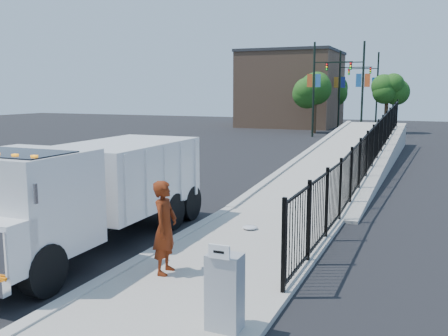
% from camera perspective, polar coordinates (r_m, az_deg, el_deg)
% --- Properties ---
extents(ground, '(120.00, 120.00, 0.00)m').
position_cam_1_polar(ground, '(12.96, -6.11, -8.87)').
color(ground, black).
rests_on(ground, ground).
extents(sidewalk, '(3.55, 12.00, 0.12)m').
position_cam_1_polar(sidewalk, '(10.43, -2.08, -12.94)').
color(sidewalk, '#9E998E').
rests_on(sidewalk, ground).
extents(curb, '(0.30, 12.00, 0.16)m').
position_cam_1_polar(curb, '(11.32, -11.12, -11.21)').
color(curb, '#ADAAA3').
rests_on(curb, ground).
extents(ramp, '(3.95, 24.06, 3.19)m').
position_cam_1_polar(ramp, '(27.34, 14.48, 0.27)').
color(ramp, '#9E998E').
rests_on(ramp, ground).
extents(iron_fence, '(0.10, 28.00, 1.80)m').
position_cam_1_polar(iron_fence, '(23.10, 16.57, 0.92)').
color(iron_fence, black).
rests_on(iron_fence, ground).
extents(truck, '(2.69, 7.99, 2.73)m').
position_cam_1_polar(truck, '(12.80, -15.59, -2.28)').
color(truck, black).
rests_on(truck, ground).
extents(worker, '(0.56, 0.77, 1.97)m').
position_cam_1_polar(worker, '(10.54, -6.77, -6.75)').
color(worker, '#62200B').
rests_on(worker, sidewalk).
extents(utility_cabinet, '(0.55, 0.40, 1.25)m').
position_cam_1_polar(utility_cabinet, '(8.21, 0.08, -13.97)').
color(utility_cabinet, gray).
rests_on(utility_cabinet, sidewalk).
extents(arrow_sign, '(0.35, 0.04, 0.22)m').
position_cam_1_polar(arrow_sign, '(7.76, -0.55, -9.54)').
color(arrow_sign, white).
rests_on(arrow_sign, utility_cabinet).
extents(debris, '(0.43, 0.43, 0.11)m').
position_cam_1_polar(debris, '(13.97, 2.99, -6.78)').
color(debris, silver).
rests_on(debris, sidewalk).
extents(light_pole_0, '(3.77, 0.22, 8.00)m').
position_cam_1_polar(light_pole_0, '(43.62, 10.60, 9.23)').
color(light_pole_0, black).
rests_on(light_pole_0, ground).
extents(light_pole_1, '(3.77, 0.22, 8.00)m').
position_cam_1_polar(light_pole_1, '(43.80, 15.17, 9.08)').
color(light_pole_1, black).
rests_on(light_pole_1, ground).
extents(light_pole_2, '(3.78, 0.22, 8.00)m').
position_cam_1_polar(light_pole_2, '(53.56, 13.38, 9.04)').
color(light_pole_2, black).
rests_on(light_pole_2, ground).
extents(light_pole_3, '(3.78, 0.22, 8.00)m').
position_cam_1_polar(light_pole_3, '(56.53, 16.80, 8.88)').
color(light_pole_3, black).
rests_on(light_pole_3, ground).
extents(tree_0, '(3.09, 3.09, 5.55)m').
position_cam_1_polar(tree_0, '(47.47, 10.38, 8.71)').
color(tree_0, '#382314').
rests_on(tree_0, ground).
extents(tree_1, '(2.25, 2.25, 5.12)m').
position_cam_1_polar(tree_1, '(49.24, 18.15, 8.36)').
color(tree_1, '#382314').
rests_on(tree_1, ground).
extents(tree_2, '(3.35, 3.35, 5.68)m').
position_cam_1_polar(tree_2, '(58.77, 12.32, 8.65)').
color(tree_2, '#382314').
rests_on(tree_2, ground).
extents(building, '(10.00, 10.00, 8.00)m').
position_cam_1_polar(building, '(56.80, 7.69, 8.80)').
color(building, '#8C664C').
rests_on(building, ground).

